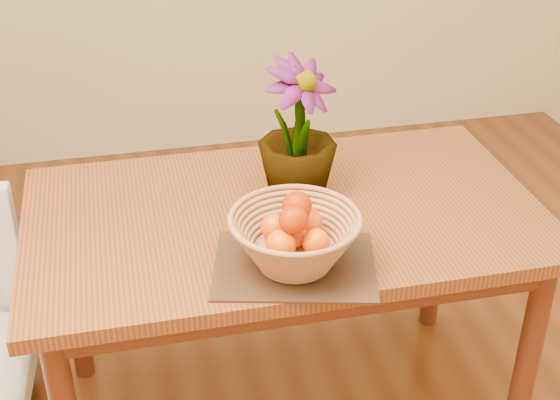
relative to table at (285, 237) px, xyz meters
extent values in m
cube|color=brown|center=(0.00, 0.00, 0.07)|extent=(1.40, 0.80, 0.04)
cube|color=#481F10|center=(0.00, 0.00, 0.01)|extent=(1.28, 0.68, 0.08)
cylinder|color=#481F10|center=(0.62, -0.32, -0.31)|extent=(0.06, 0.06, 0.71)
cylinder|color=#481F10|center=(-0.62, 0.32, -0.31)|extent=(0.06, 0.06, 0.71)
cylinder|color=#481F10|center=(0.62, 0.32, -0.31)|extent=(0.06, 0.06, 0.71)
cube|color=#3D2716|center=(-0.04, -0.26, 0.09)|extent=(0.45, 0.38, 0.01)
cylinder|color=#A36E44|center=(-0.04, -0.26, 0.10)|extent=(0.16, 0.16, 0.01)
sphere|color=#FF5C04|center=(-0.04, -0.26, 0.18)|extent=(0.06, 0.06, 0.06)
sphere|color=#FF5C04|center=(0.01, -0.22, 0.18)|extent=(0.07, 0.07, 0.07)
sphere|color=#FF5C04|center=(-0.08, -0.22, 0.18)|extent=(0.07, 0.07, 0.07)
sphere|color=#FF5C04|center=(-0.08, -0.30, 0.18)|extent=(0.07, 0.07, 0.07)
sphere|color=#FF5C04|center=(0.00, -0.31, 0.18)|extent=(0.07, 0.07, 0.07)
sphere|color=#FF5C04|center=(-0.03, -0.23, 0.24)|extent=(0.07, 0.07, 0.07)
sphere|color=#FF5C04|center=(-0.05, -0.29, 0.24)|extent=(0.07, 0.07, 0.07)
sphere|color=#FF5C04|center=(-0.03, -0.23, 0.24)|extent=(0.07, 0.07, 0.07)
sphere|color=#FF5C04|center=(-0.05, -0.29, 0.24)|extent=(0.07, 0.07, 0.07)
imported|color=#214D16|center=(0.05, 0.09, 0.28)|extent=(0.30, 0.30, 0.39)
camera|label=1|loc=(-0.41, -1.77, 1.19)|focal=50.00mm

